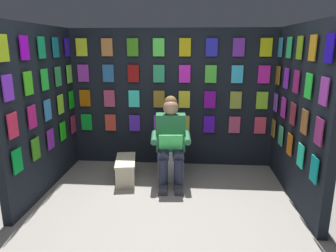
# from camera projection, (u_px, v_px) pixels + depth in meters

# --- Properties ---
(ground_plane) EXTENTS (30.00, 30.00, 0.00)m
(ground_plane) POSITION_uv_depth(u_px,v_px,m) (159.00, 233.00, 3.14)
(ground_plane) COLOR gray
(display_wall_back) EXTENTS (3.20, 0.14, 2.10)m
(display_wall_back) POSITION_uv_depth(u_px,v_px,m) (172.00, 98.00, 4.81)
(display_wall_back) COLOR black
(display_wall_back) RESTS_ON ground
(display_wall_left) EXTENTS (0.14, 1.95, 2.10)m
(display_wall_left) POSITION_uv_depth(u_px,v_px,m) (300.00, 114.00, 3.70)
(display_wall_left) COLOR black
(display_wall_left) RESTS_ON ground
(display_wall_right) EXTENTS (0.14, 1.95, 2.10)m
(display_wall_right) POSITION_uv_depth(u_px,v_px,m) (42.00, 110.00, 3.94)
(display_wall_right) COLOR black
(display_wall_right) RESTS_ON ground
(toilet) EXTENTS (0.42, 0.57, 0.77)m
(toilet) POSITION_uv_depth(u_px,v_px,m) (171.00, 154.00, 4.49)
(toilet) COLOR white
(toilet) RESTS_ON ground
(person_reading) EXTENTS (0.55, 0.71, 1.19)m
(person_reading) POSITION_uv_depth(u_px,v_px,m) (171.00, 140.00, 4.21)
(person_reading) COLOR #286B42
(person_reading) RESTS_ON ground
(comic_longbox_near) EXTENTS (0.36, 0.64, 0.32)m
(comic_longbox_near) POSITION_uv_depth(u_px,v_px,m) (126.00, 170.00, 4.35)
(comic_longbox_near) COLOR beige
(comic_longbox_near) RESTS_ON ground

